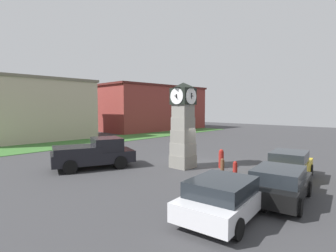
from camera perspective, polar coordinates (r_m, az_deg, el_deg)
name	(u,v)px	position (r m, az deg, el deg)	size (l,w,h in m)	color
ground_plane	(196,165)	(17.46, 6.16, -8.42)	(85.31, 85.31, 0.00)	#38383A
clock_tower	(183,126)	(16.31, 3.29, 0.08)	(1.67, 1.58, 5.30)	slate
bollard_near_tower	(221,158)	(16.74, 11.50, -6.94)	(0.31, 0.31, 1.18)	maroon
bollard_mid_row	(222,166)	(15.57, 11.75, -8.42)	(0.22, 0.22, 0.84)	brown
bollard_far_row	(235,171)	(14.17, 14.39, -9.37)	(0.23, 0.23, 1.00)	maroon
car_navy_sedan	(224,197)	(9.42, 12.10, -14.91)	(4.16, 2.38, 1.40)	silver
car_near_tower	(279,184)	(11.64, 23.10, -11.45)	(4.28, 2.37, 1.39)	black
car_by_building	(290,165)	(15.36, 24.95, -7.65)	(4.01, 2.29, 1.48)	gold
pickup_truck	(94,153)	(17.03, -15.87, -5.68)	(5.31, 3.80, 1.85)	black
warehouse_blue_far	(29,109)	(34.26, -28.00, 3.22)	(13.86, 9.06, 7.06)	#B7A88E
storefront_low_left	(152,108)	(44.74, -3.42, 3.95)	(18.86, 10.10, 7.31)	maroon
grass_verge_far	(78,143)	(29.47, -19.01, -3.45)	(51.18, 5.87, 0.04)	#386B2D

